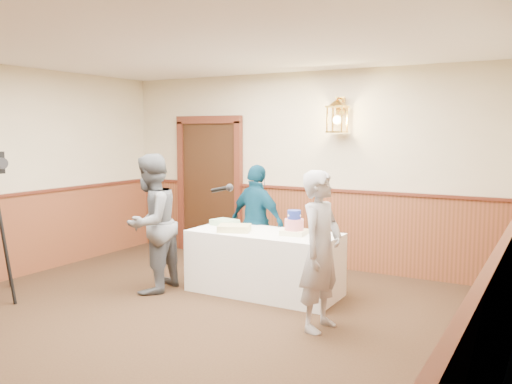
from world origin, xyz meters
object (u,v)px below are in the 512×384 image
assistant_p (257,222)px  baker (321,251)px  tiered_cake (294,225)px  display_table (264,263)px  sheet_cake_green (225,222)px  interviewer (151,223)px  sheet_cake_yellow (234,228)px

assistant_p → baker: bearing=153.0°
baker → tiered_cake: bearing=45.1°
display_table → baker: size_ratio=1.14×
sheet_cake_green → assistant_p: assistant_p is taller
display_table → baker: baker is taller
sheet_cake_green → interviewer: (-0.56, -0.77, 0.05)m
tiered_cake → assistant_p: size_ratio=0.20×
sheet_cake_yellow → sheet_cake_green: size_ratio=1.21×
assistant_p → sheet_cake_green: bearing=65.6°
sheet_cake_green → baker: 1.96m
tiered_cake → baker: (0.67, -0.80, -0.07)m
interviewer → baker: interviewer is taller
tiered_cake → interviewer: bearing=-158.6°
sheet_cake_green → interviewer: 0.96m
baker → assistant_p: bearing=53.3°
display_table → sheet_cake_green: 0.80m
display_table → interviewer: 1.45m
sheet_cake_green → interviewer: interviewer is taller
sheet_cake_yellow → interviewer: size_ratio=0.22×
tiered_cake → sheet_cake_green: size_ratio=1.00×
sheet_cake_yellow → sheet_cake_green: sheet_cake_yellow is taller
interviewer → assistant_p: 1.40m
baker → display_table: bearing=58.7°
display_table → assistant_p: (-0.39, 0.51, 0.38)m
sheet_cake_yellow → assistant_p: (-0.05, 0.65, -0.03)m
sheet_cake_yellow → sheet_cake_green: bearing=137.7°
baker → assistant_p: baker is taller
sheet_cake_yellow → baker: baker is taller
display_table → tiered_cake: bearing=3.3°
tiered_cake → sheet_cake_green: bearing=172.4°
sheet_cake_yellow → assistant_p: bearing=94.8°
sheet_cake_yellow → interviewer: interviewer is taller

